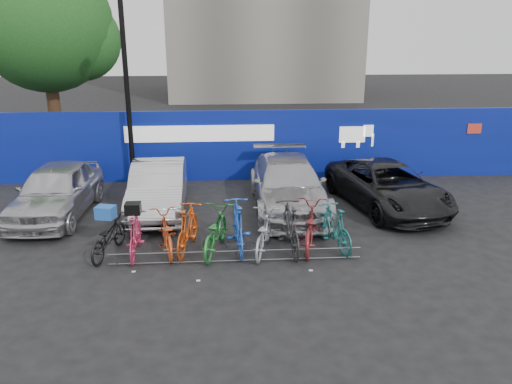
{
  "coord_description": "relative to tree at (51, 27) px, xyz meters",
  "views": [
    {
      "loc": [
        -0.24,
        -10.69,
        4.89
      ],
      "look_at": [
        0.63,
        2.0,
        0.81
      ],
      "focal_mm": 35.0,
      "sensor_mm": 36.0,
      "label": 1
    }
  ],
  "objects": [
    {
      "name": "car_3",
      "position": [
        11.26,
        -7.25,
        -4.42
      ],
      "size": [
        3.05,
        5.02,
        1.3
      ],
      "primitive_type": "imported",
      "rotation": [
        0.0,
        0.0,
        0.2
      ],
      "color": "black",
      "rests_on": "ground"
    },
    {
      "name": "bike_5",
      "position": [
        6.85,
        -9.95,
        -4.48
      ],
      "size": [
        0.68,
        2.0,
        1.19
      ],
      "primitive_type": "imported",
      "rotation": [
        0.0,
        0.0,
        3.2
      ],
      "color": "blue",
      "rests_on": "ground"
    },
    {
      "name": "bike_9",
      "position": [
        9.11,
        -10.0,
        -4.54
      ],
      "size": [
        0.9,
        1.81,
        1.05
      ],
      "primitive_type": "imported",
      "rotation": [
        0.0,
        0.0,
        3.39
      ],
      "color": "#1B6867",
      "rests_on": "ground"
    },
    {
      "name": "bike_4",
      "position": [
        6.31,
        -10.04,
        -4.56
      ],
      "size": [
        1.1,
        2.04,
        1.02
      ],
      "primitive_type": "imported",
      "rotation": [
        0.0,
        0.0,
        2.91
      ],
      "color": "#237A2E",
      "rests_on": "ground"
    },
    {
      "name": "lamppost",
      "position": [
        3.57,
        -4.66,
        -1.8
      ],
      "size": [
        0.25,
        0.5,
        6.11
      ],
      "color": "black",
      "rests_on": "ground"
    },
    {
      "name": "bike_8",
      "position": [
        8.54,
        -9.94,
        -4.53
      ],
      "size": [
        1.16,
        2.14,
        1.07
      ],
      "primitive_type": "imported",
      "rotation": [
        0.0,
        0.0,
        2.91
      ],
      "color": "maroon",
      "rests_on": "ground"
    },
    {
      "name": "bike_2",
      "position": [
        5.19,
        -9.96,
        -4.6
      ],
      "size": [
        0.98,
        1.87,
        0.94
      ],
      "primitive_type": "imported",
      "rotation": [
        0.0,
        0.0,
        3.35
      ],
      "color": "#CC4F20",
      "rests_on": "ground"
    },
    {
      "name": "car_0",
      "position": [
        1.93,
        -7.32,
        -4.34
      ],
      "size": [
        1.91,
        4.37,
        1.47
      ],
      "primitive_type": "imported",
      "rotation": [
        0.0,
        0.0,
        -0.04
      ],
      "color": "#B5B4B9",
      "rests_on": "ground"
    },
    {
      "name": "tree",
      "position": [
        0.0,
        0.0,
        0.0
      ],
      "size": [
        5.4,
        5.2,
        7.8
      ],
      "color": "#382314",
      "rests_on": "ground"
    },
    {
      "name": "bike_0",
      "position": [
        3.88,
        -10.05,
        -4.62
      ],
      "size": [
        0.96,
        1.8,
        0.9
      ],
      "primitive_type": "imported",
      "rotation": [
        0.0,
        0.0,
        2.92
      ],
      "color": "black",
      "rests_on": "ground"
    },
    {
      "name": "bike_7",
      "position": [
        8.06,
        -10.08,
        -4.49
      ],
      "size": [
        0.67,
        1.97,
        1.17
      ],
      "primitive_type": "imported",
      "rotation": [
        0.0,
        0.0,
        3.21
      ],
      "color": "#272729",
      "rests_on": "ground"
    },
    {
      "name": "bike_1",
      "position": [
        4.51,
        -10.11,
        -4.56
      ],
      "size": [
        0.53,
        1.7,
        1.01
      ],
      "primitive_type": "imported",
      "rotation": [
        0.0,
        0.0,
        3.17
      ],
      "color": "#C32D54",
      "rests_on": "ground"
    },
    {
      "name": "bike_3",
      "position": [
        5.68,
        -9.92,
        -4.52
      ],
      "size": [
        0.85,
        1.89,
        1.1
      ],
      "primitive_type": "imported",
      "rotation": [
        0.0,
        0.0,
        2.95
      ],
      "color": "#D24810",
      "rests_on": "ground"
    },
    {
      "name": "ground",
      "position": [
        6.77,
        -10.06,
        -5.07
      ],
      "size": [
        100.0,
        100.0,
        0.0
      ],
      "primitive_type": "plane",
      "color": "black",
      "rests_on": "ground"
    },
    {
      "name": "bike_rack",
      "position": [
        6.77,
        -10.66,
        -4.91
      ],
      "size": [
        5.6,
        0.03,
        0.3
      ],
      "color": "#595B60",
      "rests_on": "ground"
    },
    {
      "name": "cargo_crate",
      "position": [
        3.88,
        -10.05,
        -4.03
      ],
      "size": [
        0.47,
        0.4,
        0.29
      ],
      "primitive_type": "cube",
      "rotation": [
        0.0,
        0.0,
        -0.26
      ],
      "color": "blue",
      "rests_on": "bike_0"
    },
    {
      "name": "car_2",
      "position": [
        8.38,
        -7.14,
        -4.35
      ],
      "size": [
        2.03,
        4.97,
        1.44
      ],
      "primitive_type": "imported",
      "rotation": [
        0.0,
        0.0,
        -0.0
      ],
      "color": "#ADADB2",
      "rests_on": "ground"
    },
    {
      "name": "car_1",
      "position": [
        4.69,
        -7.11,
        -4.38
      ],
      "size": [
        1.62,
        4.26,
        1.39
      ],
      "primitive_type": "imported",
      "rotation": [
        0.0,
        0.0,
        0.04
      ],
      "color": "#B3B3B8",
      "rests_on": "ground"
    },
    {
      "name": "bike_6",
      "position": [
        7.42,
        -10.13,
        -4.6
      ],
      "size": [
        1.04,
        1.88,
        0.94
      ],
      "primitive_type": "imported",
      "rotation": [
        0.0,
        0.0,
        2.89
      ],
      "color": "#9FA0A7",
      "rests_on": "ground"
    },
    {
      "name": "hoarding",
      "position": [
        6.78,
        -4.06,
        -3.86
      ],
      "size": [
        22.0,
        0.18,
        2.4
      ],
      "color": "navy",
      "rests_on": "ground"
    },
    {
      "name": "cargo_topcase",
      "position": [
        4.51,
        -10.11,
        -3.93
      ],
      "size": [
        0.35,
        0.31,
        0.25
      ],
      "primitive_type": "cube",
      "rotation": [
        0.0,
        0.0,
        0.02
      ],
      "color": "black",
      "rests_on": "bike_1"
    }
  ]
}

